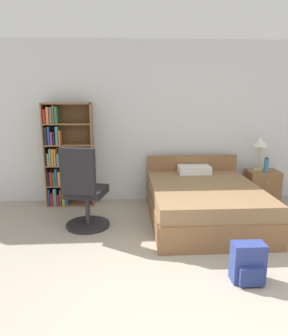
# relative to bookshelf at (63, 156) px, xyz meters

# --- Properties ---
(ground_plane) EXTENTS (14.00, 14.00, 0.00)m
(ground_plane) POSITION_rel_bookshelf_xyz_m (1.61, -3.00, -0.79)
(ground_plane) COLOR #A39989
(wall_back) EXTENTS (9.00, 0.06, 2.60)m
(wall_back) POSITION_rel_bookshelf_xyz_m (1.61, 0.23, 0.51)
(wall_back) COLOR silver
(wall_back) RESTS_ON ground_plane
(bookshelf) EXTENTS (0.75, 0.31, 1.63)m
(bookshelf) POSITION_rel_bookshelf_xyz_m (0.00, 0.00, 0.00)
(bookshelf) COLOR brown
(bookshelf) RESTS_ON ground_plane
(bed) EXTENTS (1.48, 1.92, 0.78)m
(bed) POSITION_rel_bookshelf_xyz_m (2.07, -0.82, -0.52)
(bed) COLOR brown
(bed) RESTS_ON ground_plane
(office_chair) EXTENTS (0.59, 0.66, 1.13)m
(office_chair) POSITION_rel_bookshelf_xyz_m (0.43, -1.03, -0.30)
(office_chair) COLOR #232326
(office_chair) RESTS_ON ground_plane
(nightstand) EXTENTS (0.50, 0.41, 0.54)m
(nightstand) POSITION_rel_bookshelf_xyz_m (3.23, -0.09, -0.53)
(nightstand) COLOR brown
(nightstand) RESTS_ON ground_plane
(table_lamp) EXTENTS (0.26, 0.26, 0.54)m
(table_lamp) POSITION_rel_bookshelf_xyz_m (3.16, -0.06, 0.19)
(table_lamp) COLOR tan
(table_lamp) RESTS_ON nightstand
(water_bottle) EXTENTS (0.07, 0.07, 0.24)m
(water_bottle) POSITION_rel_bookshelf_xyz_m (3.22, -0.19, -0.14)
(water_bottle) COLOR teal
(water_bottle) RESTS_ON nightstand
(backpack_blue) EXTENTS (0.31, 0.23, 0.39)m
(backpack_blue) POSITION_rel_bookshelf_xyz_m (2.13, -2.38, -0.61)
(backpack_blue) COLOR navy
(backpack_blue) RESTS_ON ground_plane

